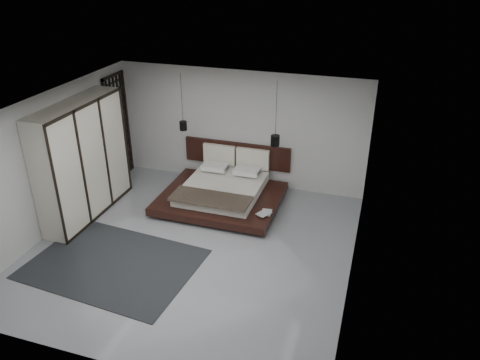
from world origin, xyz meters
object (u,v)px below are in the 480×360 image
(pendant_right, at_px, (275,141))
(pendant_left, at_px, (183,126))
(bed, at_px, (223,190))
(lattice_screen, at_px, (119,127))
(rug, at_px, (114,264))
(wardrobe, at_px, (82,160))

(pendant_right, bearing_deg, pendant_left, -180.00)
(bed, bearing_deg, lattice_screen, 169.46)
(pendant_left, height_order, rug, pendant_left)
(pendant_left, relative_size, pendant_right, 0.92)
(lattice_screen, height_order, rug, lattice_screen)
(lattice_screen, xyz_separation_m, bed, (2.89, -0.54, -1.02))
(lattice_screen, height_order, pendant_left, pendant_left)
(lattice_screen, xyz_separation_m, pendant_right, (3.97, -0.13, 0.18))
(pendant_right, height_order, rug, pendant_right)
(bed, distance_m, rug, 3.10)
(lattice_screen, distance_m, wardrobe, 1.90)
(wardrobe, distance_m, rug, 2.47)
(pendant_left, xyz_separation_m, wardrobe, (-1.55, -1.75, -0.34))
(lattice_screen, relative_size, bed, 0.98)
(lattice_screen, relative_size, pendant_right, 1.80)
(bed, bearing_deg, pendant_right, 20.37)
(bed, height_order, pendant_left, pendant_left)
(pendant_left, xyz_separation_m, rug, (-0.05, -3.27, -1.58))
(lattice_screen, relative_size, rug, 0.86)
(pendant_left, bearing_deg, lattice_screen, 175.76)
(lattice_screen, distance_m, bed, 3.11)
(lattice_screen, relative_size, wardrobe, 1.02)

